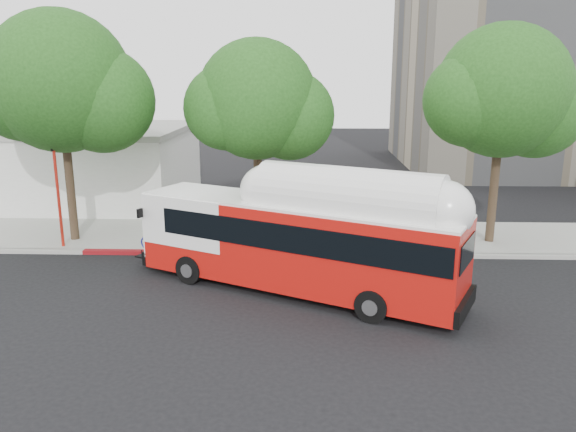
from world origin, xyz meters
name	(u,v)px	position (x,y,z in m)	size (l,w,h in m)	color
ground	(273,292)	(0.00, 0.00, 0.00)	(120.00, 120.00, 0.00)	black
sidewalk	(282,236)	(0.00, 6.50, 0.07)	(60.00, 5.00, 0.15)	gray
curb_strip	(279,254)	(0.00, 3.90, 0.07)	(60.00, 0.30, 0.15)	gray
red_curb_segment	(205,253)	(-3.00, 3.90, 0.08)	(10.00, 0.32, 0.16)	maroon
street_tree_left	(73,87)	(-8.53, 5.56, 6.60)	(6.67, 5.80, 9.74)	#2D2116
street_tree_mid	(267,104)	(-0.59, 6.06, 5.91)	(5.75, 5.00, 8.62)	#2D2116
street_tree_right	(513,96)	(9.44, 5.86, 6.26)	(6.21, 5.40, 9.18)	#2D2116
low_commercial_bldg	(46,163)	(-14.00, 14.00, 2.15)	(16.20, 10.20, 4.25)	silver
transit_bus	(297,245)	(0.81, 0.06, 1.64)	(11.56, 7.10, 3.52)	#B3110C
signal_pole	(58,197)	(-9.07, 4.43, 2.26)	(0.13, 0.42, 4.41)	#AF1E12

